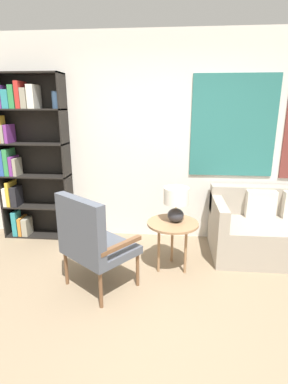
# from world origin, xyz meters

# --- Properties ---
(ground_plane) EXTENTS (14.00, 14.00, 0.00)m
(ground_plane) POSITION_xyz_m (0.00, 0.00, 0.00)
(ground_plane) COLOR #847056
(wall_back) EXTENTS (6.40, 0.08, 2.70)m
(wall_back) POSITION_xyz_m (0.08, 2.03, 1.36)
(wall_back) COLOR silver
(wall_back) RESTS_ON ground_plane
(bookshelf) EXTENTS (0.94, 0.30, 2.20)m
(bookshelf) POSITION_xyz_m (-1.76, 1.85, 1.18)
(bookshelf) COLOR black
(bookshelf) RESTS_ON ground_plane
(armchair) EXTENTS (0.85, 0.84, 0.99)m
(armchair) POSITION_xyz_m (-0.55, 0.60, 0.57)
(armchair) COLOR brown
(armchair) RESTS_ON ground_plane
(couch) EXTENTS (1.65, 0.86, 0.80)m
(couch) POSITION_xyz_m (1.56, 1.57, 0.31)
(couch) COLOR #9E9384
(couch) RESTS_ON ground_plane
(side_table) EXTENTS (0.57, 0.57, 0.56)m
(side_table) POSITION_xyz_m (0.24, 1.09, 0.51)
(side_table) COLOR #99704C
(side_table) RESTS_ON ground_plane
(table_lamp) EXTENTS (0.27, 0.27, 0.39)m
(table_lamp) POSITION_xyz_m (0.27, 1.12, 0.80)
(table_lamp) COLOR #2D2D33
(table_lamp) RESTS_ON side_table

